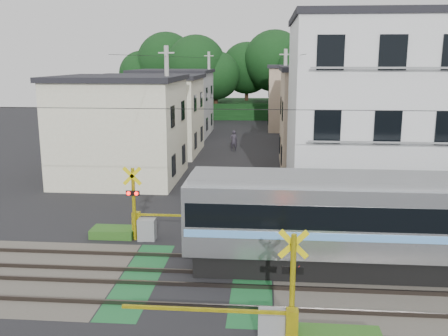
# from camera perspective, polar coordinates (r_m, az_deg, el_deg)

# --- Properties ---
(ground) EXTENTS (120.00, 120.00, 0.00)m
(ground) POSITION_cam_1_polar(r_m,az_deg,el_deg) (17.13, -3.28, -12.65)
(ground) COLOR black
(track_bed) EXTENTS (120.00, 120.00, 0.14)m
(track_bed) POSITION_cam_1_polar(r_m,az_deg,el_deg) (17.11, -3.28, -12.54)
(track_bed) COLOR #47423A
(track_bed) RESTS_ON ground
(crossing_signal_near) EXTENTS (4.74, 0.65, 3.09)m
(crossing_signal_near) POSITION_cam_1_polar(r_m,az_deg,el_deg) (13.40, 5.88, -16.81)
(crossing_signal_near) COLOR yellow
(crossing_signal_near) RESTS_ON ground
(crossing_signal_far) EXTENTS (4.74, 0.65, 3.09)m
(crossing_signal_far) POSITION_cam_1_polar(r_m,az_deg,el_deg) (20.68, -9.02, -6.21)
(crossing_signal_far) COLOR yellow
(crossing_signal_far) RESTS_ON ground
(apartment_block) EXTENTS (10.20, 8.36, 9.30)m
(apartment_block) POSITION_cam_1_polar(r_m,az_deg,el_deg) (25.76, 18.93, 5.91)
(apartment_block) COLOR silver
(apartment_block) RESTS_ON ground
(houses_row) EXTENTS (22.07, 31.35, 6.80)m
(houses_row) POSITION_cam_1_polar(r_m,az_deg,el_deg) (41.53, 2.06, 6.77)
(houses_row) COLOR silver
(houses_row) RESTS_ON ground
(tree_hill) EXTENTS (40.00, 13.45, 10.92)m
(tree_hill) POSITION_cam_1_polar(r_m,az_deg,el_deg) (63.68, 2.59, 10.34)
(tree_hill) COLOR black
(tree_hill) RESTS_ON ground
(catenary) EXTENTS (60.00, 5.04, 7.00)m
(catenary) POSITION_cam_1_polar(r_m,az_deg,el_deg) (16.24, 18.04, -0.85)
(catenary) COLOR #2D2D33
(catenary) RESTS_ON ground
(utility_poles) EXTENTS (7.90, 42.00, 8.00)m
(utility_poles) POSITION_cam_1_polar(r_m,az_deg,el_deg) (38.65, -0.10, 7.61)
(utility_poles) COLOR #A5A5A0
(utility_poles) RESTS_ON ground
(pedestrian) EXTENTS (0.62, 0.41, 1.68)m
(pedestrian) POSITION_cam_1_polar(r_m,az_deg,el_deg) (40.24, 1.12, 3.15)
(pedestrian) COLOR #312C37
(pedestrian) RESTS_ON ground
(weed_patches) EXTENTS (10.25, 8.80, 0.40)m
(weed_patches) POSITION_cam_1_polar(r_m,az_deg,el_deg) (16.82, 2.75, -12.43)
(weed_patches) COLOR #2D5E1E
(weed_patches) RESTS_ON ground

